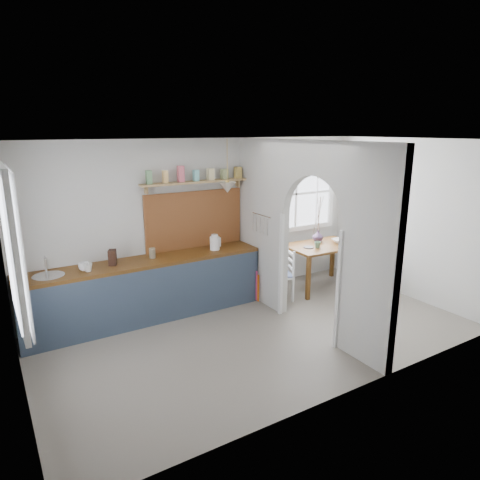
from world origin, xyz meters
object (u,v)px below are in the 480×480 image
dining_table (321,266)px  kettle (215,242)px  chair_left (280,274)px  chair_right (361,255)px  vase (318,236)px

dining_table → kettle: size_ratio=5.08×
dining_table → chair_left: size_ratio=1.46×
dining_table → kettle: 2.07m
dining_table → chair_right: bearing=-4.0°
chair_left → vase: 1.17m
kettle → vase: (2.03, -0.10, -0.15)m
kettle → vase: size_ratio=1.23×
vase → kettle: bearing=177.1°
chair_right → vase: bearing=91.1°
chair_left → kettle: size_ratio=3.49×
chair_right → chair_left: bearing=111.9°
chair_left → vase: size_ratio=4.30×
chair_right → kettle: size_ratio=3.92×
chair_left → kettle: kettle is taller
kettle → chair_right: bearing=5.8°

